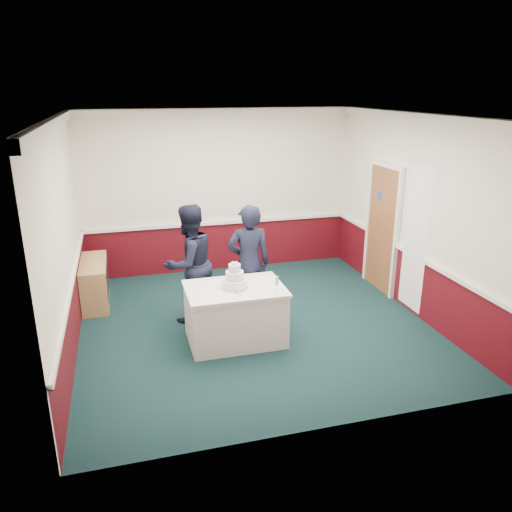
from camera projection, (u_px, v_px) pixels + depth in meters
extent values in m
plane|color=#142D31|center=(254.00, 324.00, 7.42)|extent=(5.00, 5.00, 0.00)
cube|color=white|center=(219.00, 192.00, 9.20)|extent=(5.00, 0.05, 3.00)
cube|color=white|center=(66.00, 240.00, 6.32)|extent=(0.05, 5.00, 3.00)
cube|color=white|center=(411.00, 215.00, 7.56)|extent=(0.05, 5.00, 3.00)
cube|color=white|center=(254.00, 117.00, 6.46)|extent=(5.00, 5.00, 0.05)
cube|color=#4E0A12|center=(220.00, 246.00, 9.54)|extent=(5.00, 0.02, 0.90)
cube|color=white|center=(220.00, 223.00, 9.38)|extent=(4.98, 0.05, 0.06)
cube|color=white|center=(217.00, 112.00, 8.72)|extent=(5.00, 0.08, 0.12)
cube|color=#9D6938|center=(382.00, 230.00, 8.43)|extent=(0.05, 0.90, 2.10)
cube|color=#234799|center=(379.00, 195.00, 8.38)|extent=(0.01, 0.12, 0.12)
cube|color=white|center=(415.00, 239.00, 7.41)|extent=(0.02, 0.60, 2.20)
cube|color=#AB8453|center=(95.00, 282.00, 8.05)|extent=(0.40, 1.20, 0.70)
cube|color=black|center=(108.00, 278.00, 8.08)|extent=(0.01, 1.00, 0.50)
cube|color=white|center=(235.00, 315.00, 6.83)|extent=(1.28, 0.88, 0.76)
cube|color=white|center=(235.00, 289.00, 6.70)|extent=(1.32, 0.92, 0.04)
cylinder|color=white|center=(235.00, 283.00, 6.68)|extent=(0.34, 0.34, 0.12)
cylinder|color=#B6BAC2|center=(235.00, 287.00, 6.69)|extent=(0.35, 0.35, 0.03)
cylinder|color=white|center=(235.00, 275.00, 6.64)|extent=(0.24, 0.24, 0.11)
cylinder|color=#B6BAC2|center=(235.00, 278.00, 6.65)|extent=(0.25, 0.25, 0.02)
cylinder|color=white|center=(235.00, 268.00, 6.61)|extent=(0.16, 0.16, 0.10)
cylinder|color=#B6BAC2|center=(235.00, 271.00, 6.62)|extent=(0.17, 0.17, 0.02)
sphere|color=#EDE5C9|center=(234.00, 263.00, 6.58)|extent=(0.03, 0.03, 0.03)
sphere|color=#EDE5C9|center=(236.00, 263.00, 6.60)|extent=(0.03, 0.03, 0.03)
sphere|color=#EDE5C9|center=(233.00, 263.00, 6.60)|extent=(0.03, 0.03, 0.03)
sphere|color=#EDE5C9|center=(236.00, 264.00, 6.57)|extent=(0.03, 0.03, 0.03)
sphere|color=#EDE5C9|center=(233.00, 264.00, 6.57)|extent=(0.03, 0.03, 0.03)
cube|color=silver|center=(236.00, 293.00, 6.50)|extent=(0.09, 0.21, 0.00)
cylinder|color=silver|center=(277.00, 291.00, 6.56)|extent=(0.05, 0.05, 0.01)
cylinder|color=silver|center=(277.00, 288.00, 6.55)|extent=(0.01, 0.01, 0.09)
cylinder|color=silver|center=(277.00, 281.00, 6.52)|extent=(0.04, 0.04, 0.11)
imported|color=black|center=(189.00, 264.00, 7.32)|extent=(1.08, 1.01, 1.77)
imported|color=black|center=(249.00, 263.00, 7.34)|extent=(0.68, 0.48, 1.77)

